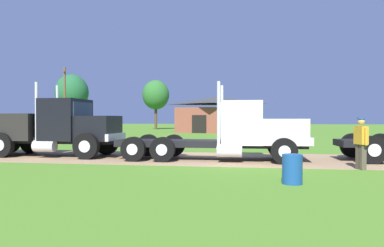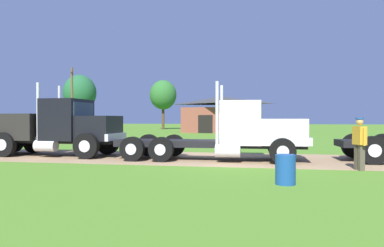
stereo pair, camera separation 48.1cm
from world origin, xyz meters
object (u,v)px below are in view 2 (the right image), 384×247
(truck_foreground_white, at_px, (239,133))
(visitor_walking_mid, at_px, (360,141))
(truck_near_left, at_px, (46,128))
(steel_barrel, at_px, (285,170))
(utility_pole_near, at_px, (72,98))
(shed_building, at_px, (222,115))

(truck_foreground_white, relative_size, visitor_walking_mid, 4.54)
(truck_near_left, bearing_deg, truck_foreground_white, -2.35)
(visitor_walking_mid, height_order, steel_barrel, visitor_walking_mid)
(truck_near_left, relative_size, steel_barrel, 9.15)
(utility_pole_near, bearing_deg, visitor_walking_mid, -46.10)
(truck_near_left, height_order, visitor_walking_mid, truck_near_left)
(visitor_walking_mid, xyz_separation_m, steel_barrel, (-2.71, -3.26, -0.61))
(truck_near_left, relative_size, utility_pole_near, 0.95)
(steel_barrel, bearing_deg, truck_near_left, 151.80)
(utility_pole_near, bearing_deg, steel_barrel, -52.54)
(visitor_walking_mid, bearing_deg, steel_barrel, -129.69)
(utility_pole_near, bearing_deg, truck_foreground_white, -48.88)
(truck_near_left, bearing_deg, utility_pole_near, 116.49)
(visitor_walking_mid, distance_m, utility_pole_near, 37.01)
(visitor_walking_mid, relative_size, shed_building, 0.18)
(truck_foreground_white, xyz_separation_m, visitor_walking_mid, (4.29, -2.21, -0.17))
(shed_building, bearing_deg, truck_foreground_white, -82.61)
(visitor_walking_mid, relative_size, utility_pole_near, 0.23)
(truck_foreground_white, xyz_separation_m, steel_barrel, (1.59, -5.47, -0.79))
(shed_building, relative_size, utility_pole_near, 1.29)
(truck_foreground_white, distance_m, shed_building, 30.93)
(steel_barrel, distance_m, utility_pole_near, 37.77)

